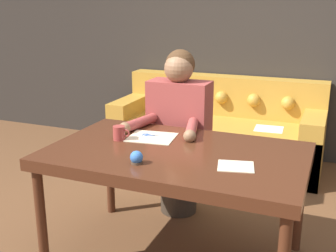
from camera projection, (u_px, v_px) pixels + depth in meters
wall_back at (267, 30)px, 4.22m from camera, size 8.00×0.06×2.60m
dining_table at (176, 161)px, 2.49m from camera, size 1.51×0.93×0.73m
couch at (217, 132)px, 4.27m from camera, size 2.05×0.82×0.84m
person at (179, 132)px, 3.12m from camera, size 0.54×0.61×1.25m
pattern_paper_main at (152, 137)px, 2.71m from camera, size 0.32×0.29×0.00m
pattern_paper_offcut at (236, 166)px, 2.23m from camera, size 0.22×0.20×0.00m
scissors at (151, 136)px, 2.74m from camera, size 0.20×0.08×0.01m
mug at (119, 133)px, 2.65m from camera, size 0.11×0.08×0.09m
pin_cushion at (137, 158)px, 2.26m from camera, size 0.07×0.07×0.07m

